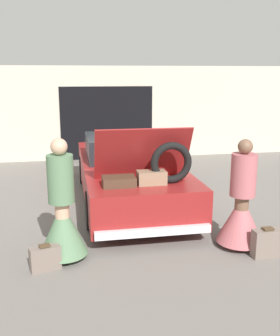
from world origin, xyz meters
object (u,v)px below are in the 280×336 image
(car, at_px, (128,172))
(suitcase_beside_left_person, at_px, (45,258))
(person_left, at_px, (62,218))
(suitcase_beside_right_person, at_px, (267,243))
(person_right, at_px, (241,210))

(car, relative_size, suitcase_beside_left_person, 11.21)
(person_left, bearing_deg, car, 140.64)
(car, height_order, suitcase_beside_left_person, car)
(person_left, bearing_deg, suitcase_beside_right_person, 69.27)
(person_left, relative_size, suitcase_beside_left_person, 4.03)
(person_left, bearing_deg, person_right, 77.35)
(suitcase_beside_left_person, xyz_separation_m, suitcase_beside_right_person, (3.11, -0.18, 0.04))
(car, relative_size, person_left, 2.78)
(car, xyz_separation_m, person_left, (-1.32, -2.47, 0.01))
(car, distance_m, person_left, 2.80)
(suitcase_beside_left_person, bearing_deg, person_left, 50.92)
(person_right, height_order, suitcase_beside_right_person, person_right)
(person_right, bearing_deg, car, 21.97)
(person_left, xyz_separation_m, suitcase_beside_right_person, (2.86, -0.48, -0.41))
(suitcase_beside_left_person, bearing_deg, suitcase_beside_right_person, -3.29)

